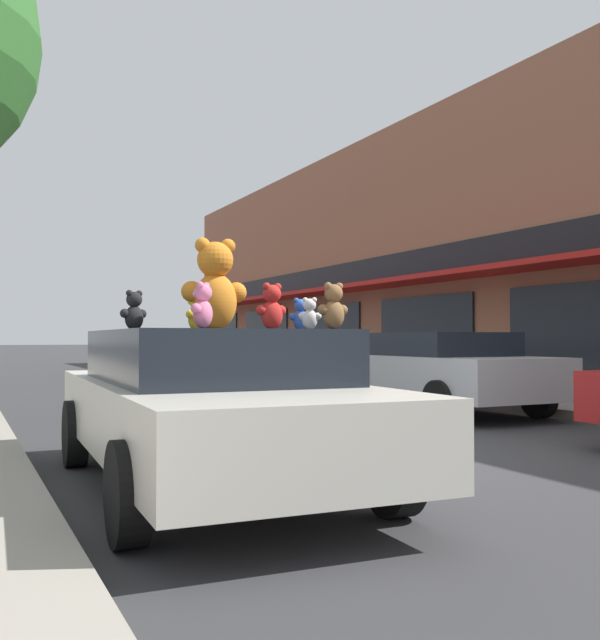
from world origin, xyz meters
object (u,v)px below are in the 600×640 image
Objects in this scene: teddy_bear_white at (310,314)px; plush_art_car at (208,401)px; teddy_bear_yellow at (196,312)px; teddy_bear_brown at (334,307)px; teddy_bear_black at (134,311)px; teddy_bear_red at (272,307)px; teddy_bear_giant at (215,286)px; teddy_bear_pink at (203,306)px; teddy_bear_blue at (300,315)px; parked_car_far_center at (435,369)px.

plush_art_car is at bearing -17.05° from teddy_bear_white.
teddy_bear_brown is at bearing 65.64° from teddy_bear_yellow.
teddy_bear_white is 0.72× the size of teddy_bear_black.
teddy_bear_red is at bearing -17.30° from teddy_bear_white.
plush_art_car is 0.98m from teddy_bear_yellow.
teddy_bear_giant reaches higher than teddy_bear_pink.
plush_art_car is 13.43× the size of teddy_bear_brown.
plush_art_car is at bearing 119.94° from teddy_bear_black.
teddy_bear_giant is at bearing -73.25° from teddy_bear_red.
teddy_bear_white is at bearing -78.73° from teddy_bear_brown.
teddy_bear_yellow is 1.71m from teddy_bear_brown.
teddy_bear_giant is 0.69m from teddy_bear_red.
teddy_bear_giant is at bearing -33.97° from teddy_bear_blue.
teddy_bear_red is (-0.28, 0.54, 0.01)m from teddy_bear_brown.
plush_art_car is 1.21m from teddy_bear_white.
teddy_bear_red is at bearing 61.53° from teddy_bear_yellow.
parked_car_far_center is (5.87, 5.29, -0.75)m from teddy_bear_pink.
teddy_bear_blue is 0.77× the size of teddy_bear_brown.
teddy_bear_black is at bearing -148.25° from parked_car_far_center.
teddy_bear_pink is 0.07× the size of parked_car_far_center.
teddy_bear_black is 0.93× the size of teddy_bear_red.
parked_car_far_center is (5.38, 3.58, -0.77)m from teddy_bear_yellow.
teddy_bear_black is at bearing 142.22° from plush_art_car.
teddy_bear_giant reaches higher than plush_art_car.
teddy_bear_giant is 0.52m from teddy_bear_yellow.
teddy_bear_white is 6.96m from parked_car_far_center.
teddy_bear_yellow is at bearing -83.28° from teddy_bear_red.
plush_art_car is at bearing -62.01° from teddy_bear_red.
teddy_bear_black is at bearing -31.13° from teddy_bear_blue.
teddy_bear_blue is 0.72× the size of teddy_bear_red.
teddy_bear_red reaches higher than teddy_bear_brown.
plush_art_car is at bearing -61.97° from teddy_bear_brown.
teddy_bear_white is at bearing 112.61° from teddy_bear_black.
teddy_bear_black reaches higher than teddy_bear_blue.
teddy_bear_red is (0.29, -0.59, -0.20)m from teddy_bear_giant.
teddy_bear_yellow is at bearing -74.37° from teddy_bear_brown.
teddy_bear_brown is at bearing -132.71° from parked_car_far_center.
teddy_bear_yellow is 0.96× the size of teddy_bear_red.
teddy_bear_black is at bearing -11.72° from teddy_bear_white.
plush_art_car is at bearing 51.18° from teddy_bear_giant.
teddy_bear_giant is 1.28m from teddy_bear_brown.
teddy_bear_pink is 0.89× the size of teddy_bear_brown.
teddy_bear_black is at bearing -55.67° from teddy_bear_brown.
teddy_bear_yellow is 0.62m from teddy_bear_black.
teddy_bear_black is 1.32m from teddy_bear_red.
teddy_bear_red reaches higher than teddy_bear_yellow.
teddy_bear_white is 0.06× the size of parked_car_far_center.
teddy_bear_black is at bearing -130.71° from teddy_bear_pink.
teddy_bear_blue is (1.13, 0.78, -0.02)m from teddy_bear_pink.
teddy_bear_white reaches higher than plush_art_car.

